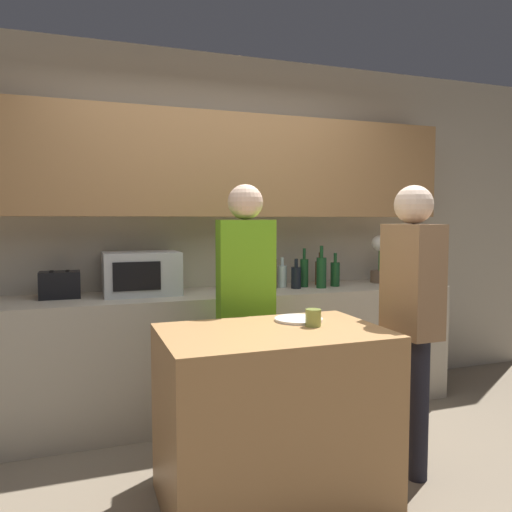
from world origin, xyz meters
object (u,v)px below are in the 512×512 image
at_px(bottle_4, 321,272).
at_px(cup_0, 313,318).
at_px(toaster, 60,285).
at_px(bottle_3, 304,272).
at_px(bottle_6, 335,274).
at_px(plate_on_island, 299,319).
at_px(potted_plant, 379,259).
at_px(microwave, 141,273).
at_px(bottle_1, 282,276).
at_px(bottle_5, 320,272).
at_px(bottle_0, 273,273).
at_px(bottle_2, 296,277).
at_px(person_left, 246,293).
at_px(person_center, 411,305).

relative_size(bottle_4, cup_0, 3.67).
relative_size(toaster, bottle_3, 0.86).
distance_m(bottle_6, plate_on_island, 1.31).
distance_m(bottle_4, bottle_6, 0.16).
bearing_deg(bottle_4, toaster, 175.86).
bearing_deg(potted_plant, microwave, -179.95).
xyz_separation_m(bottle_1, bottle_5, (0.34, 0.02, 0.01)).
relative_size(bottle_0, bottle_1, 1.34).
distance_m(potted_plant, bottle_4, 0.62).
bearing_deg(bottle_4, bottle_5, 65.27).
height_order(bottle_3, cup_0, bottle_3).
relative_size(bottle_2, bottle_5, 0.87).
height_order(bottle_5, bottle_6, same).
bearing_deg(toaster, bottle_5, 0.86).
relative_size(bottle_5, person_left, 0.16).
xyz_separation_m(toaster, person_left, (1.09, -0.67, -0.02)).
height_order(bottle_4, bottle_5, bottle_4).
bearing_deg(person_center, toaster, 54.50).
distance_m(toaster, bottle_5, 1.95).
bearing_deg(bottle_0, potted_plant, 1.74).
xyz_separation_m(microwave, plate_on_island, (0.70, -1.13, -0.16)).
relative_size(microwave, bottle_6, 1.98).
xyz_separation_m(bottle_2, person_center, (0.17, -1.17, -0.03)).
relative_size(toaster, plate_on_island, 1.00).
bearing_deg(potted_plant, bottle_5, 176.84).
bearing_deg(cup_0, bottle_0, 77.80).
bearing_deg(bottle_4, person_left, -146.17).
xyz_separation_m(potted_plant, bottle_4, (-0.61, -0.14, -0.07)).
distance_m(bottle_6, person_center, 1.20).
height_order(microwave, cup_0, microwave).
bearing_deg(cup_0, bottle_2, 69.82).
xyz_separation_m(bottle_5, plate_on_island, (-0.72, -1.16, -0.11)).
height_order(microwave, bottle_4, bottle_4).
bearing_deg(person_center, bottle_4, -2.24).
bearing_deg(bottle_0, plate_on_island, -104.44).
distance_m(bottle_4, cup_0, 1.31).
relative_size(toaster, bottle_1, 1.12).
relative_size(bottle_1, plate_on_island, 0.90).
bearing_deg(cup_0, potted_plant, 46.03).
distance_m(potted_plant, bottle_0, 0.97).
bearing_deg(potted_plant, person_center, -116.31).
height_order(bottle_2, person_left, person_left).
height_order(bottle_0, cup_0, bottle_0).
bearing_deg(bottle_4, bottle_6, 18.63).
bearing_deg(plate_on_island, toaster, 137.62).
bearing_deg(toaster, bottle_0, -1.10).
height_order(bottle_4, bottle_6, bottle_4).
relative_size(microwave, person_left, 0.32).
xyz_separation_m(bottle_0, plate_on_island, (-0.28, -1.10, -0.13)).
xyz_separation_m(bottle_1, bottle_3, (0.17, -0.05, 0.03)).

